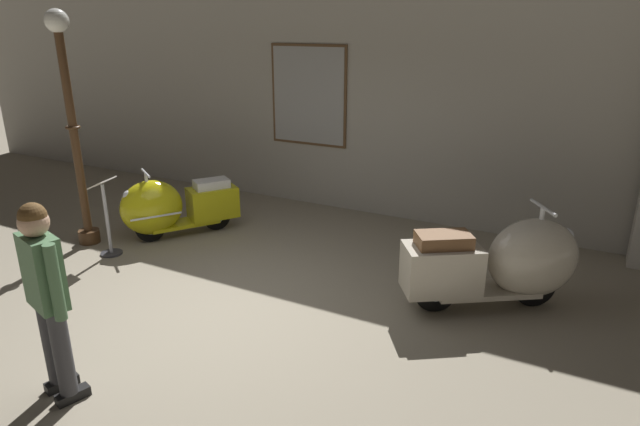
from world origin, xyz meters
TOP-DOWN VIEW (x-y plane):
  - ground_plane at (0.00, 0.00)m, footprint 60.00×60.00m
  - showroom_back_wall at (0.13, 3.62)m, footprint 18.00×0.63m
  - scooter_0 at (-1.93, 1.27)m, footprint 1.28×1.61m
  - scooter_1 at (2.55, 1.37)m, footprint 1.83×1.46m
  - lamppost at (-2.82, 0.58)m, footprint 0.29×0.29m
  - visitor_0 at (-0.33, -1.80)m, footprint 0.54×0.34m
  - info_stanchion at (-2.24, 0.43)m, footprint 0.29×0.36m

SIDE VIEW (x-z plane):
  - ground_plane at x=0.00m, z-range 0.00..0.00m
  - info_stanchion at x=-2.24m, z-range -0.09..0.95m
  - scooter_0 at x=-1.93m, z-range -0.04..0.95m
  - scooter_1 at x=2.55m, z-range -0.05..1.08m
  - visitor_0 at x=-0.33m, z-range 0.13..1.79m
  - lamppost at x=-2.82m, z-range 0.16..3.21m
  - showroom_back_wall at x=0.13m, z-range 0.00..3.63m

